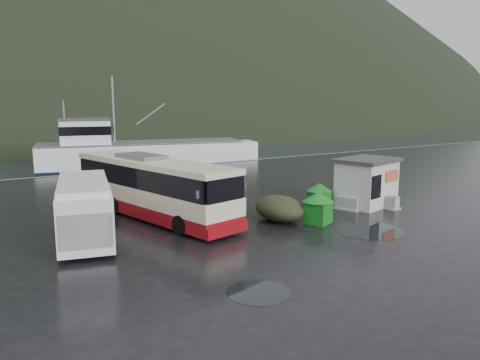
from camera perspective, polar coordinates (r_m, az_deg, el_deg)
ground at (r=23.04m, az=-0.12°, el=-5.30°), size 160.00×160.00×0.00m
harbor_water at (r=129.52m, az=-27.17°, el=6.03°), size 300.00×180.00×0.02m
quay_edge at (r=41.04m, az=-15.16°, el=1.02°), size 160.00×0.60×1.50m
coach_bus at (r=24.74m, az=-10.52°, el=-4.42°), size 5.25×11.71×3.21m
white_van at (r=21.48m, az=-18.24°, el=-6.93°), size 3.60×6.68×2.66m
waste_bin_left at (r=26.65m, az=9.57°, el=-3.37°), size 1.14×1.14×1.41m
waste_bin_right at (r=23.40m, az=9.45°, el=-5.20°), size 1.47×1.47×1.58m
dome_tent at (r=23.73m, az=4.81°, el=-4.90°), size 2.69×3.44×1.23m
ticket_kiosk at (r=27.86m, az=15.05°, el=-3.00°), size 3.98×3.34×2.72m
jersey_barrier_a at (r=27.35m, az=14.09°, el=-3.19°), size 1.46×1.94×0.87m
jersey_barrier_b at (r=26.53m, az=12.93°, el=-3.54°), size 1.13×1.56×0.71m
jersey_barrier_c at (r=27.54m, az=17.41°, el=-3.26°), size 0.88×1.52×0.72m
fishing_trawler at (r=48.76m, az=-11.70°, el=2.49°), size 24.41×10.61×9.54m
puddles at (r=24.34m, az=12.48°, el=-4.71°), size 16.17×12.77×0.01m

